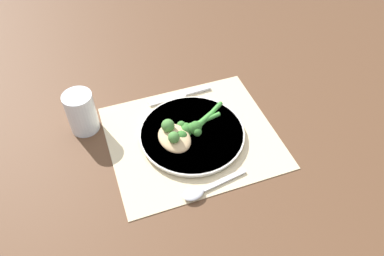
% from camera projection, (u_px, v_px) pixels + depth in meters
% --- Properties ---
extents(ground_plane, '(3.00, 3.00, 0.00)m').
position_uv_depth(ground_plane, '(192.00, 137.00, 0.92)').
color(ground_plane, brown).
extents(placemat, '(0.40, 0.35, 0.00)m').
position_uv_depth(placemat, '(192.00, 137.00, 0.92)').
color(placemat, beige).
rests_on(placemat, ground_plane).
extents(plate, '(0.26, 0.26, 0.01)m').
position_uv_depth(plate, '(192.00, 134.00, 0.91)').
color(plate, silver).
rests_on(plate, placemat).
extents(chicken_fillet, '(0.09, 0.11, 0.03)m').
position_uv_depth(chicken_fillet, '(174.00, 138.00, 0.88)').
color(chicken_fillet, tan).
rests_on(chicken_fillet, plate).
extents(pesto_dollop_primary, '(0.03, 0.03, 0.03)m').
position_uv_depth(pesto_dollop_primary, '(168.00, 126.00, 0.87)').
color(pesto_dollop_primary, '#477F38').
rests_on(pesto_dollop_primary, chicken_fillet).
extents(pesto_dollop_secondary, '(0.03, 0.03, 0.03)m').
position_uv_depth(pesto_dollop_secondary, '(174.00, 137.00, 0.85)').
color(pesto_dollop_secondary, '#477F38').
rests_on(pesto_dollop_secondary, chicken_fillet).
extents(broccoli_stalk_right, '(0.13, 0.08, 0.03)m').
position_uv_depth(broccoli_stalk_right, '(185.00, 133.00, 0.89)').
color(broccoli_stalk_right, green).
rests_on(broccoli_stalk_right, plate).
extents(broccoli_stalk_front, '(0.12, 0.05, 0.03)m').
position_uv_depth(broccoli_stalk_front, '(189.00, 126.00, 0.91)').
color(broccoli_stalk_front, green).
rests_on(broccoli_stalk_front, plate).
extents(broccoli_stalk_left, '(0.12, 0.09, 0.03)m').
position_uv_depth(broccoli_stalk_left, '(197.00, 125.00, 0.91)').
color(broccoli_stalk_left, green).
rests_on(broccoli_stalk_left, plate).
extents(knife, '(0.18, 0.02, 0.01)m').
position_uv_depth(knife, '(181.00, 95.00, 1.02)').
color(knife, silver).
rests_on(knife, placemat).
extents(spoon, '(0.16, 0.05, 0.01)m').
position_uv_depth(spoon, '(200.00, 191.00, 0.81)').
color(spoon, silver).
rests_on(spoon, placemat).
extents(water_glass, '(0.07, 0.07, 0.11)m').
position_uv_depth(water_glass, '(81.00, 112.00, 0.90)').
color(water_glass, silver).
rests_on(water_glass, ground_plane).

